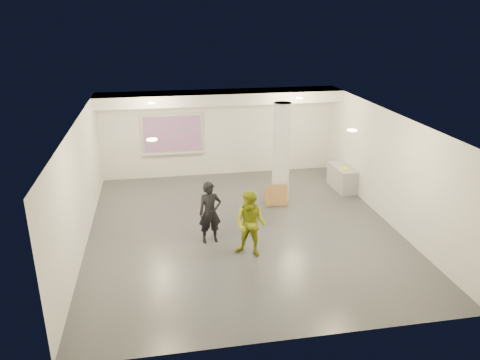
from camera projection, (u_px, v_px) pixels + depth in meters
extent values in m
cube|color=#34363C|center=(243.00, 229.00, 12.47)|extent=(8.00, 9.00, 0.01)
cube|color=white|center=(243.00, 119.00, 11.43)|extent=(8.00, 9.00, 0.01)
cube|color=silver|center=(219.00, 133.00, 16.11)|extent=(8.00, 0.01, 3.00)
cube|color=silver|center=(292.00, 266.00, 7.80)|extent=(8.00, 0.01, 3.00)
cube|color=silver|center=(80.00, 186.00, 11.29)|extent=(0.01, 9.00, 3.00)
cube|color=silver|center=(388.00, 167.00, 12.62)|extent=(0.01, 9.00, 3.00)
cube|color=silver|center=(221.00, 97.00, 15.14)|extent=(8.00, 1.10, 0.36)
cylinder|color=#FFE192|center=(151.00, 103.00, 13.38)|extent=(0.22, 0.22, 0.02)
cylinder|color=#FFE192|center=(299.00, 98.00, 14.11)|extent=(0.22, 0.22, 0.02)
cylinder|color=#FFE192|center=(152.00, 140.00, 9.69)|extent=(0.22, 0.22, 0.02)
cylinder|color=#FFE192|center=(352.00, 130.00, 10.42)|extent=(0.22, 0.22, 0.02)
cylinder|color=silver|center=(281.00, 153.00, 13.86)|extent=(0.52, 0.52, 3.00)
cube|color=silver|center=(172.00, 134.00, 15.78)|extent=(2.10, 0.06, 1.40)
cube|color=blue|center=(172.00, 134.00, 15.74)|extent=(1.90, 0.01, 1.20)
cube|color=silver|center=(173.00, 154.00, 15.97)|extent=(2.10, 0.08, 0.04)
cube|color=gray|center=(342.00, 178.00, 15.12)|extent=(0.60, 1.32, 0.75)
cube|color=#E0F40C|center=(345.00, 168.00, 14.80)|extent=(0.25, 0.30, 0.03)
cube|color=olive|center=(278.00, 195.00, 13.88)|extent=(0.60, 0.26, 0.63)
cube|color=olive|center=(271.00, 197.00, 13.92)|extent=(0.52, 0.35, 0.52)
imported|color=black|center=(210.00, 213.00, 11.55)|extent=(0.61, 0.44, 1.58)
imported|color=#909C16|center=(251.00, 224.00, 10.90)|extent=(0.99, 0.93, 1.62)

